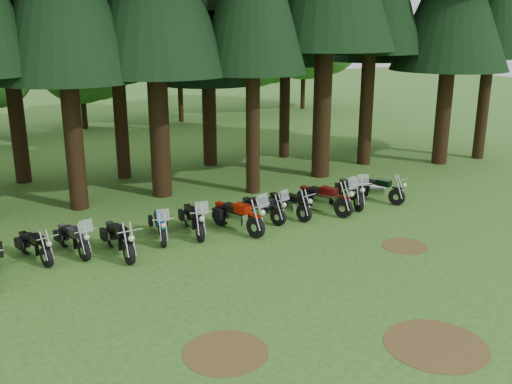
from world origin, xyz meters
TOP-DOWN VIEW (x-y plane):
  - ground at (0.00, 0.00)m, footprint 120.00×120.00m
  - decid_4 at (1.58, 26.32)m, footprint 5.93×5.76m
  - decid_5 at (8.29, 25.71)m, footprint 8.45×8.21m
  - decid_6 at (14.85, 27.01)m, footprint 7.06×6.86m
  - decid_7 at (19.46, 26.83)m, footprint 8.44×8.20m
  - dirt_patch_0 at (-3.00, -2.00)m, footprint 1.80×1.80m
  - dirt_patch_1 at (4.50, 0.50)m, footprint 1.40×1.40m
  - dirt_patch_2 at (1.00, -4.00)m, footprint 2.20×2.20m
  - motorcycle_1 at (-5.51, 5.10)m, footprint 0.64×1.94m
  - motorcycle_2 at (-4.43, 5.04)m, footprint 0.64×2.09m
  - motorcycle_3 at (-3.28, 4.25)m, footprint 0.33×2.26m
  - motorcycle_4 at (-1.77, 4.89)m, footprint 0.74×2.05m
  - motorcycle_5 at (-0.65, 4.79)m, footprint 0.63×2.23m
  - motorcycle_6 at (0.69, 4.25)m, footprint 0.92×2.40m
  - motorcycle_7 at (1.93, 4.75)m, footprint 0.87×2.05m
  - motorcycle_8 at (2.96, 4.67)m, footprint 0.59×2.07m
  - motorcycle_9 at (4.32, 4.41)m, footprint 1.04×2.41m
  - motorcycle_10 at (5.77, 4.67)m, footprint 0.98×2.29m
  - motorcycle_11 at (7.01, 4.49)m, footprint 0.82×2.09m

SIDE VIEW (x-z plane):
  - ground at x=0.00m, z-range 0.00..0.00m
  - dirt_patch_0 at x=-3.00m, z-range 0.00..0.01m
  - dirt_patch_1 at x=4.50m, z-range 0.00..0.01m
  - dirt_patch_2 at x=1.00m, z-range 0.00..0.01m
  - motorcycle_1 at x=-5.51m, z-range 0.01..0.81m
  - motorcycle_4 at x=-1.77m, z-range -0.21..1.08m
  - motorcycle_8 at x=2.96m, z-range 0.01..0.86m
  - motorcycle_7 at x=1.93m, z-range -0.22..1.09m
  - motorcycle_2 at x=-4.43m, z-range -0.22..1.10m
  - motorcycle_11 at x=7.01m, z-range 0.01..0.89m
  - motorcycle_5 at x=-0.65m, z-range -0.23..1.17m
  - motorcycle_3 at x=-3.28m, z-range 0.01..0.93m
  - motorcycle_10 at x=5.77m, z-range -0.24..1.22m
  - motorcycle_6 at x=0.69m, z-range -0.25..1.27m
  - motorcycle_9 at x=4.32m, z-range -0.26..1.28m
  - decid_4 at x=1.58m, z-range 0.67..8.07m
  - decid_6 at x=14.85m, z-range 0.79..9.61m
  - decid_7 at x=19.46m, z-range 0.95..11.50m
  - decid_5 at x=8.29m, z-range 0.95..11.51m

